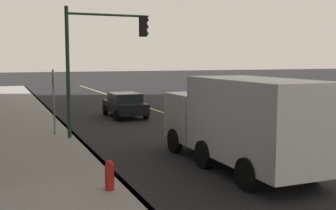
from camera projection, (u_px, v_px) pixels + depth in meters
name	position (u px, v px, depth m)	size (l,w,h in m)	color
ground	(248.00, 140.00, 18.20)	(200.00, 200.00, 0.00)	black
sidewalk_slab	(41.00, 156.00, 14.95)	(80.00, 3.67, 0.15)	gray
curb_edge	(90.00, 152.00, 15.61)	(80.00, 0.16, 0.15)	slate
lane_stripe_center	(248.00, 140.00, 18.20)	(80.00, 0.16, 0.01)	#D8CC4C
car_black	(125.00, 104.00, 25.41)	(4.12, 1.97, 1.47)	black
car_maroon	(266.00, 111.00, 22.60)	(4.55, 1.90, 1.35)	#591116
truck_white	(240.00, 120.00, 13.44)	(7.25, 2.40, 2.93)	silver
traffic_light_mast	(100.00, 50.00, 18.12)	(0.28, 3.71, 5.71)	#1E3823
street_sign_post	(54.00, 98.00, 18.54)	(0.60, 0.08, 3.05)	slate
fire_hydrant	(110.00, 178.00, 10.79)	(0.24, 0.24, 0.94)	red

